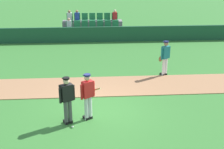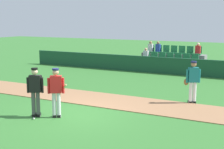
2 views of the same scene
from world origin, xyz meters
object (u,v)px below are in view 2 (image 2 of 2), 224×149
at_px(umpire_home_plate, 35,89).
at_px(baseball, 34,119).
at_px(runner_teal_jersey, 193,81).
at_px(batter_red_jersey, 56,91).

xyz_separation_m(umpire_home_plate, baseball, (0.17, -0.33, -0.96)).
bearing_deg(runner_teal_jersey, baseball, -132.07).
distance_m(batter_red_jersey, runner_teal_jersey, 5.59).
bearing_deg(umpire_home_plate, batter_red_jersey, 19.21).
xyz_separation_m(umpire_home_plate, runner_teal_jersey, (4.46, 4.42, -0.04)).
relative_size(umpire_home_plate, baseball, 23.78).
bearing_deg(batter_red_jersey, baseball, -133.48).
height_order(runner_teal_jersey, baseball, runner_teal_jersey).
relative_size(batter_red_jersey, baseball, 23.78).
height_order(batter_red_jersey, baseball, batter_red_jersey).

